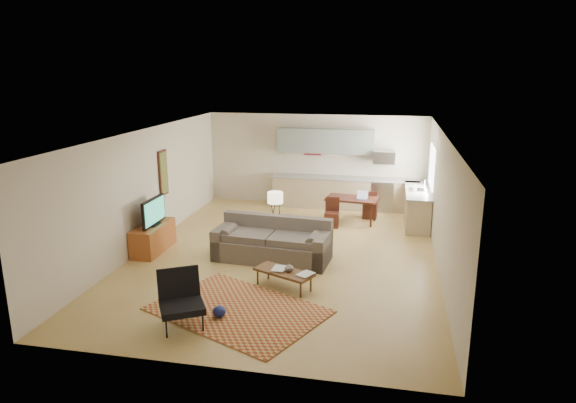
% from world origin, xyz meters
% --- Properties ---
extents(room, '(9.00, 9.00, 9.00)m').
position_xyz_m(room, '(0.00, 0.00, 1.35)').
color(room, '#AE8C4A').
rests_on(room, ground).
extents(kitchen_counter_back, '(4.26, 0.64, 0.92)m').
position_xyz_m(kitchen_counter_back, '(0.90, 4.18, 0.46)').
color(kitchen_counter_back, tan).
rests_on(kitchen_counter_back, ground).
extents(kitchen_counter_right, '(0.64, 2.26, 0.92)m').
position_xyz_m(kitchen_counter_right, '(2.93, 3.00, 0.46)').
color(kitchen_counter_right, tan).
rests_on(kitchen_counter_right, ground).
extents(kitchen_range, '(0.62, 0.62, 0.90)m').
position_xyz_m(kitchen_range, '(2.00, 4.18, 0.45)').
color(kitchen_range, '#A5A8AD').
rests_on(kitchen_range, ground).
extents(kitchen_microwave, '(0.62, 0.40, 0.35)m').
position_xyz_m(kitchen_microwave, '(2.00, 4.20, 1.55)').
color(kitchen_microwave, '#A5A8AD').
rests_on(kitchen_microwave, room).
extents(upper_cabinets, '(2.80, 0.34, 0.70)m').
position_xyz_m(upper_cabinets, '(0.30, 4.33, 1.95)').
color(upper_cabinets, gray).
rests_on(upper_cabinets, room).
extents(window_right, '(0.02, 1.40, 1.05)m').
position_xyz_m(window_right, '(3.23, 3.00, 1.55)').
color(window_right, white).
rests_on(window_right, room).
extents(wall_art_left, '(0.06, 0.42, 1.10)m').
position_xyz_m(wall_art_left, '(-3.21, 0.90, 1.55)').
color(wall_art_left, olive).
rests_on(wall_art_left, room).
extents(triptych, '(1.70, 0.04, 0.50)m').
position_xyz_m(triptych, '(-0.10, 4.47, 1.75)').
color(triptych, '#F2E3BF').
rests_on(triptych, room).
extents(rug, '(3.34, 2.92, 0.02)m').
position_xyz_m(rug, '(-0.25, -2.79, 0.01)').
color(rug, '#913617').
rests_on(rug, floor).
extents(sofa, '(2.66, 1.34, 0.89)m').
position_xyz_m(sofa, '(-0.22, -0.34, 0.45)').
color(sofa, '#584E45').
rests_on(sofa, floor).
extents(coffee_table, '(1.23, 0.89, 0.35)m').
position_xyz_m(coffee_table, '(0.33, -1.72, 0.17)').
color(coffee_table, '#492D15').
rests_on(coffee_table, floor).
extents(book_a, '(0.29, 0.36, 0.03)m').
position_xyz_m(book_a, '(0.10, -1.66, 0.36)').
color(book_a, maroon).
rests_on(book_a, coffee_table).
extents(book_b, '(0.51, 0.53, 0.02)m').
position_xyz_m(book_b, '(0.65, -1.77, 0.35)').
color(book_b, navy).
rests_on(book_b, coffee_table).
extents(vase, '(0.17, 0.17, 0.17)m').
position_xyz_m(vase, '(0.43, -1.71, 0.43)').
color(vase, black).
rests_on(vase, coffee_table).
extents(armchair, '(1.07, 1.07, 0.89)m').
position_xyz_m(armchair, '(-0.95, -3.50, 0.45)').
color(armchair, black).
rests_on(armchair, floor).
extents(tv_credenza, '(0.52, 1.34, 0.62)m').
position_xyz_m(tv_credenza, '(-2.97, -0.34, 0.31)').
color(tv_credenza, brown).
rests_on(tv_credenza, floor).
extents(tv, '(0.10, 1.03, 0.62)m').
position_xyz_m(tv, '(-2.92, -0.34, 0.93)').
color(tv, black).
rests_on(tv, tv_credenza).
extents(console_table, '(0.64, 0.43, 0.73)m').
position_xyz_m(console_table, '(-0.34, 0.51, 0.37)').
color(console_table, '#36160F').
rests_on(console_table, floor).
extents(table_lamp, '(0.40, 0.40, 0.58)m').
position_xyz_m(table_lamp, '(-0.34, 0.51, 1.02)').
color(table_lamp, beige).
rests_on(table_lamp, console_table).
extents(dining_table, '(1.42, 0.93, 0.67)m').
position_xyz_m(dining_table, '(1.23, 2.80, 0.34)').
color(dining_table, '#36160F').
rests_on(dining_table, floor).
extents(dining_chair_near, '(0.38, 0.39, 0.76)m').
position_xyz_m(dining_chair_near, '(0.76, 2.28, 0.38)').
color(dining_chair_near, '#36160F').
rests_on(dining_chair_near, floor).
extents(dining_chair_far, '(0.40, 0.42, 0.79)m').
position_xyz_m(dining_chair_far, '(1.69, 3.32, 0.40)').
color(dining_chair_far, '#36160F').
rests_on(dining_chair_far, floor).
extents(laptop, '(0.31, 0.25, 0.21)m').
position_xyz_m(laptop, '(1.49, 2.71, 0.78)').
color(laptop, '#A5A8AD').
rests_on(laptop, dining_table).
extents(soap_bottle, '(0.11, 0.12, 0.19)m').
position_xyz_m(soap_bottle, '(2.83, 2.84, 1.02)').
color(soap_bottle, '#F2E3BF').
rests_on(soap_bottle, kitchen_counter_right).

